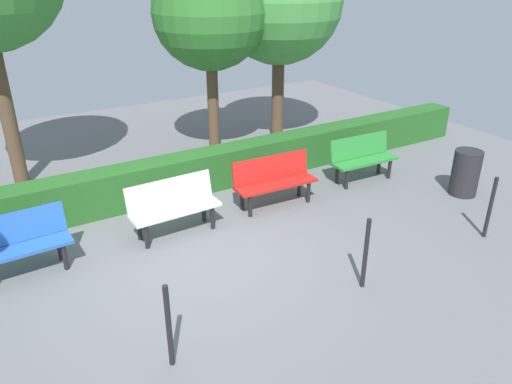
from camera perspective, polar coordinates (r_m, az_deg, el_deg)
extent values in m
plane|color=slate|center=(7.25, -6.70, -7.19)|extent=(17.15, 17.15, 0.00)
cube|color=#2D8C38|center=(9.63, 12.54, 3.57)|extent=(1.37, 0.48, 0.05)
cube|color=#2D8C38|center=(9.69, 11.94, 5.23)|extent=(1.36, 0.18, 0.42)
cylinder|color=black|center=(9.95, 15.29, 2.60)|extent=(0.07, 0.07, 0.39)
cylinder|color=black|center=(10.15, 14.15, 3.18)|extent=(0.07, 0.07, 0.39)
cylinder|color=black|center=(9.29, 10.53, 1.47)|extent=(0.07, 0.07, 0.39)
cylinder|color=black|center=(9.51, 9.41, 2.11)|extent=(0.07, 0.07, 0.39)
cube|color=red|center=(8.41, 2.35, 0.95)|extent=(1.48, 0.49, 0.05)
cube|color=red|center=(8.47, 1.73, 2.86)|extent=(1.47, 0.17, 0.42)
cylinder|color=black|center=(8.67, 6.14, 0.00)|extent=(0.07, 0.07, 0.39)
cylinder|color=black|center=(8.90, 5.06, 0.73)|extent=(0.07, 0.07, 0.39)
cylinder|color=black|center=(8.13, -0.67, -1.64)|extent=(0.07, 0.07, 0.39)
cylinder|color=black|center=(8.37, -1.63, -0.83)|extent=(0.07, 0.07, 0.39)
cube|color=white|center=(7.61, -9.34, -2.10)|extent=(1.41, 0.46, 0.05)
cube|color=white|center=(7.67, -10.05, 0.01)|extent=(1.40, 0.17, 0.42)
cylinder|color=black|center=(7.80, -5.09, -2.98)|extent=(0.07, 0.07, 0.39)
cylinder|color=black|center=(8.04, -6.10, -2.13)|extent=(0.07, 0.07, 0.39)
cylinder|color=black|center=(7.43, -12.63, -5.09)|extent=(0.07, 0.07, 0.39)
cylinder|color=black|center=(7.67, -13.44, -4.12)|extent=(0.07, 0.07, 0.39)
cube|color=blue|center=(7.24, -26.07, -6.07)|extent=(1.40, 0.48, 0.05)
cube|color=blue|center=(7.30, -26.65, -3.81)|extent=(1.38, 0.16, 0.42)
cylinder|color=black|center=(7.27, -21.39, -7.05)|extent=(0.07, 0.07, 0.39)
cylinder|color=black|center=(7.53, -21.93, -5.99)|extent=(0.07, 0.07, 0.39)
cube|color=#266023|center=(9.08, -7.03, 2.29)|extent=(13.15, 0.52, 0.73)
cylinder|color=brown|center=(11.64, 2.56, 11.70)|extent=(0.28, 0.28, 2.32)
cylinder|color=brown|center=(10.74, -5.03, 10.38)|extent=(0.24, 0.24, 2.29)
sphere|color=#337A2D|center=(10.43, -5.44, 20.22)|extent=(2.33, 2.33, 2.33)
cylinder|color=brown|center=(9.96, -27.13, 8.77)|extent=(0.27, 0.27, 3.02)
cylinder|color=black|center=(8.21, 25.63, -1.66)|extent=(0.06, 0.06, 1.00)
cylinder|color=black|center=(6.43, 12.65, -7.03)|extent=(0.06, 0.06, 1.00)
cylinder|color=black|center=(5.24, -10.13, -15.16)|extent=(0.06, 0.06, 1.00)
cylinder|color=#262628|center=(9.63, 23.23, 2.08)|extent=(0.49, 0.49, 0.84)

